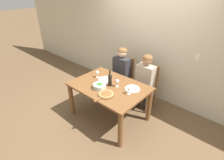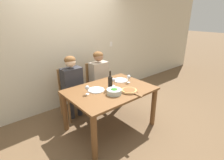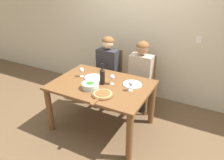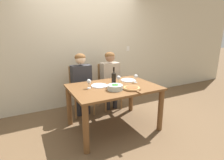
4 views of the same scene
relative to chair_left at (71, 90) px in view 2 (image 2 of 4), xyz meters
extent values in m
plane|color=brown|center=(0.31, -0.87, -0.53)|extent=(40.00, 40.00, 0.00)
cube|color=beige|center=(0.31, 0.45, 0.82)|extent=(10.00, 0.05, 2.70)
cube|color=white|center=(1.41, 0.42, 0.72)|extent=(0.08, 0.01, 0.12)
cube|color=brown|center=(0.31, -0.87, 0.21)|extent=(1.44, 1.02, 0.04)
cylinder|color=brown|center=(-0.35, -1.32, -0.17)|extent=(0.09, 0.09, 0.72)
cylinder|color=brown|center=(0.98, -1.32, -0.17)|extent=(0.09, 0.09, 0.72)
cylinder|color=brown|center=(-0.35, -0.42, -0.17)|extent=(0.09, 0.09, 0.72)
cylinder|color=brown|center=(0.98, -0.42, -0.17)|extent=(0.09, 0.09, 0.72)
cube|color=#9E7042|center=(0.00, -0.08, -0.07)|extent=(0.42, 0.42, 0.04)
cube|color=#9E7042|center=(0.00, 0.12, 0.20)|extent=(0.38, 0.03, 0.50)
cylinder|color=#9E7042|center=(-0.19, -0.27, -0.31)|extent=(0.04, 0.04, 0.44)
cylinder|color=#9E7042|center=(0.19, -0.27, -0.31)|extent=(0.04, 0.04, 0.44)
cylinder|color=#9E7042|center=(-0.19, 0.11, -0.31)|extent=(0.04, 0.04, 0.44)
cylinder|color=#9E7042|center=(0.19, 0.11, -0.31)|extent=(0.04, 0.04, 0.44)
cube|color=#9E7042|center=(0.64, -0.08, -0.07)|extent=(0.42, 0.42, 0.04)
cube|color=#9E7042|center=(0.64, 0.12, 0.20)|extent=(0.38, 0.03, 0.50)
cylinder|color=#9E7042|center=(0.45, -0.27, -0.31)|extent=(0.04, 0.04, 0.44)
cylinder|color=#9E7042|center=(0.83, -0.27, -0.31)|extent=(0.04, 0.04, 0.44)
cylinder|color=#9E7042|center=(0.45, 0.11, -0.31)|extent=(0.04, 0.04, 0.44)
cylinder|color=#9E7042|center=(0.83, 0.11, -0.31)|extent=(0.04, 0.04, 0.44)
cylinder|color=#28282D|center=(-0.09, -0.16, -0.29)|extent=(0.10, 0.10, 0.48)
cylinder|color=#28282D|center=(0.09, -0.16, -0.29)|extent=(0.10, 0.10, 0.48)
cube|color=#2D2D33|center=(0.00, -0.10, 0.22)|extent=(0.38, 0.22, 0.54)
cylinder|color=#2D2D33|center=(-0.20, -0.34, 0.07)|extent=(0.07, 0.31, 0.14)
cylinder|color=#2D2D33|center=(0.20, -0.34, 0.07)|extent=(0.07, 0.31, 0.14)
sphere|color=beige|center=(0.00, -0.10, 0.61)|extent=(0.20, 0.20, 0.20)
ellipsoid|color=brown|center=(0.00, -0.09, 0.65)|extent=(0.21, 0.21, 0.15)
cylinder|color=#28282D|center=(0.55, -0.16, -0.29)|extent=(0.10, 0.10, 0.48)
cylinder|color=#28282D|center=(0.73, -0.16, -0.29)|extent=(0.10, 0.10, 0.48)
cube|color=tan|center=(0.64, -0.10, 0.22)|extent=(0.38, 0.22, 0.54)
cylinder|color=tan|center=(0.44, -0.34, 0.07)|extent=(0.07, 0.31, 0.14)
cylinder|color=tan|center=(0.84, -0.34, 0.07)|extent=(0.07, 0.31, 0.14)
sphere|color=#9E7051|center=(0.64, -0.10, 0.61)|extent=(0.20, 0.20, 0.20)
ellipsoid|color=brown|center=(0.64, -0.09, 0.65)|extent=(0.21, 0.21, 0.15)
cylinder|color=black|center=(0.32, -0.86, 0.34)|extent=(0.08, 0.08, 0.21)
cone|color=black|center=(0.32, -0.86, 0.46)|extent=(0.08, 0.08, 0.03)
cylinder|color=black|center=(0.32, -0.86, 0.51)|extent=(0.03, 0.03, 0.08)
cylinder|color=silver|center=(0.24, -1.06, 0.27)|extent=(0.24, 0.24, 0.08)
ellipsoid|color=#2D6B23|center=(0.24, -1.06, 0.28)|extent=(0.20, 0.20, 0.09)
cylinder|color=white|center=(0.10, -0.76, 0.24)|extent=(0.28, 0.28, 0.01)
torus|color=white|center=(0.10, -0.76, 0.24)|extent=(0.27, 0.27, 0.02)
cylinder|color=white|center=(0.73, -0.68, 0.24)|extent=(0.28, 0.28, 0.01)
torus|color=white|center=(0.73, -0.68, 0.24)|extent=(0.27, 0.27, 0.02)
cylinder|color=brown|center=(0.50, -1.15, 0.24)|extent=(0.29, 0.29, 0.02)
cube|color=brown|center=(0.50, -1.36, 0.24)|extent=(0.04, 0.14, 0.02)
cylinder|color=tan|center=(0.50, -1.15, 0.26)|extent=(0.25, 0.25, 0.01)
cylinder|color=#AD4C28|center=(0.50, -1.15, 0.26)|extent=(0.21, 0.21, 0.01)
cylinder|color=silver|center=(-0.09, -0.79, 0.23)|extent=(0.06, 0.06, 0.01)
cylinder|color=silver|center=(-0.09, -0.79, 0.27)|extent=(0.01, 0.01, 0.07)
ellipsoid|color=silver|center=(-0.09, -0.79, 0.34)|extent=(0.07, 0.07, 0.08)
ellipsoid|color=maroon|center=(-0.09, -0.79, 0.33)|extent=(0.06, 0.06, 0.03)
cylinder|color=silver|center=(0.77, -0.86, 0.23)|extent=(0.06, 0.06, 0.01)
cylinder|color=silver|center=(0.77, -0.86, 0.27)|extent=(0.01, 0.01, 0.07)
ellipsoid|color=silver|center=(0.77, -0.86, 0.34)|extent=(0.07, 0.07, 0.08)
ellipsoid|color=maroon|center=(0.77, -0.86, 0.33)|extent=(0.06, 0.06, 0.03)
cylinder|color=silver|center=(0.45, -0.80, 0.23)|extent=(0.06, 0.06, 0.01)
cylinder|color=silver|center=(0.45, -0.80, 0.27)|extent=(0.01, 0.01, 0.07)
ellipsoid|color=silver|center=(0.45, -0.80, 0.34)|extent=(0.07, 0.07, 0.08)
ellipsoid|color=maroon|center=(0.45, -0.80, 0.33)|extent=(0.06, 0.06, 0.03)
camera|label=1|loc=(2.28, -2.99, 1.94)|focal=28.00mm
camera|label=2|loc=(-1.43, -2.98, 1.44)|focal=28.00mm
camera|label=3|loc=(1.78, -3.33, 1.70)|focal=35.00mm
camera|label=4|loc=(-1.01, -3.35, 1.08)|focal=28.00mm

